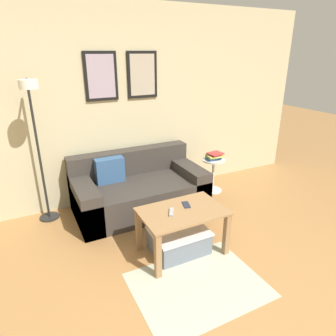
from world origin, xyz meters
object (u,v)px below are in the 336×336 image
at_px(coffee_table, 182,219).
at_px(book_stack, 214,156).
at_px(floor_lamp, 36,131).
at_px(storage_bin, 179,240).
at_px(remote_control, 171,212).
at_px(cell_phone, 186,205).
at_px(side_table, 213,172).
at_px(couch, 138,190).

bearing_deg(coffee_table, book_stack, 43.46).
bearing_deg(floor_lamp, storage_bin, -45.56).
relative_size(remote_control, cell_phone, 1.07).
xyz_separation_m(coffee_table, storage_bin, (-0.02, 0.03, -0.26)).
height_order(side_table, book_stack, book_stack).
relative_size(couch, cell_phone, 11.87).
height_order(side_table, cell_phone, side_table).
distance_m(coffee_table, floor_lamp, 1.84).
relative_size(coffee_table, side_table, 1.70).
height_order(storage_bin, cell_phone, cell_phone).
bearing_deg(couch, remote_control, -93.45).
height_order(coffee_table, cell_phone, cell_phone).
height_order(couch, coffee_table, couch).
distance_m(couch, remote_control, 1.10).
distance_m(coffee_table, remote_control, 0.17).
distance_m(coffee_table, cell_phone, 0.16).
bearing_deg(storage_bin, side_table, 42.30).
relative_size(couch, book_stack, 6.80).
xyz_separation_m(floor_lamp, book_stack, (2.29, -0.13, -0.61)).
relative_size(side_table, book_stack, 2.04).
distance_m(floor_lamp, side_table, 2.45).
height_order(couch, storage_bin, couch).
bearing_deg(remote_control, book_stack, 70.22).
relative_size(floor_lamp, remote_control, 11.38).
xyz_separation_m(floor_lamp, side_table, (2.29, -0.12, -0.86)).
relative_size(side_table, cell_phone, 3.57).
bearing_deg(cell_phone, couch, 114.48).
height_order(book_stack, cell_phone, book_stack).
distance_m(side_table, remote_control, 1.65).
relative_size(storage_bin, cell_phone, 4.11).
xyz_separation_m(couch, side_table, (1.18, -0.01, 0.04)).
bearing_deg(cell_phone, coffee_table, -121.82).
bearing_deg(coffee_table, remote_control, 177.63).
bearing_deg(book_stack, couch, 179.42).
height_order(coffee_table, book_stack, book_stack).
distance_m(storage_bin, floor_lamp, 1.93).
xyz_separation_m(floor_lamp, remote_control, (1.04, -1.19, -0.66)).
xyz_separation_m(floor_lamp, cell_phone, (1.25, -1.11, -0.67)).
distance_m(couch, floor_lamp, 1.43).
distance_m(side_table, cell_phone, 1.44).
bearing_deg(couch, floor_lamp, 174.17).
xyz_separation_m(couch, floor_lamp, (-1.11, 0.11, 0.90)).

